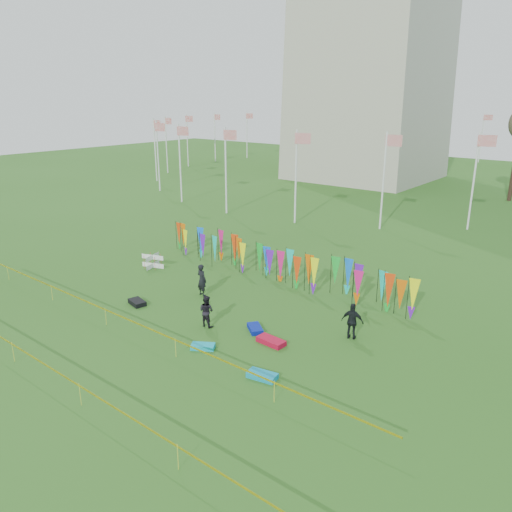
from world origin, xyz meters
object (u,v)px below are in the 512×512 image
Objects in this scene: person_mid at (206,311)px; kite_bag_red at (271,341)px; kite_bag_blue at (255,329)px; person_left at (202,280)px; kite_bag_black at (137,302)px; box_kite at (153,261)px; kite_bag_turquoise at (203,346)px; kite_bag_teal at (262,376)px; person_right at (352,321)px.

person_mid is 3.64m from kite_bag_red.
person_mid is 1.47× the size of kite_bag_blue.
person_left is 1.73× the size of kite_bag_black.
box_kite reaches higher than kite_bag_black.
person_mid is 2.39m from kite_bag_turquoise.
box_kite is at bearing 132.20° from kite_bag_black.
person_mid reaches higher than kite_bag_red.
box_kite is at bearing 156.58° from kite_bag_teal.
person_left is 1.71× the size of kite_bag_blue.
person_right reaches higher than kite_bag_blue.
kite_bag_turquoise is at bearing -11.61° from kite_bag_black.
person_left is (5.83, -1.33, 0.47)m from box_kite.
kite_bag_black is at bearing -167.34° from kite_bag_blue.
person_right is 4.58m from kite_bag_blue.
person_right is at bearing -2.78° from box_kite.
person_right reaches higher than kite_bag_red.
box_kite is 15.05m from kite_bag_teal.
box_kite is 6.03m from kite_bag_black.
kite_bag_blue is (2.15, 1.07, -0.68)m from person_mid.
person_mid is 4.82m from kite_bag_black.
kite_bag_teal is at bearing -8.87° from kite_bag_black.
person_mid is at bearing 145.39° from person_left.
person_mid reaches higher than kite_bag_black.
person_left is 1.54× the size of kite_bag_teal.
person_right is 1.64× the size of kite_bag_black.
person_left reaches higher than kite_bag_blue.
person_mid is (8.79, -3.98, 0.34)m from box_kite.
box_kite is at bearing -5.54° from person_left.
kite_bag_red is at bearing 47.73° from kite_bag_turquoise.
person_left is 1.77× the size of kite_bag_turquoise.
person_left reaches higher than box_kite.
person_right is at bearing 46.78° from kite_bag_red.
kite_bag_teal is at bearing -59.50° from kite_bag_red.
person_left reaches higher than kite_bag_teal.
kite_bag_black is (-10.86, -3.74, -0.74)m from person_right.
kite_bag_blue is (-3.96, -2.19, -0.75)m from person_right.
kite_bag_red is (3.54, 0.52, -0.67)m from person_mid.
kite_bag_black reaches higher than kite_bag_teal.
kite_bag_turquoise is at bearing 142.44° from person_left.
person_mid is 1.49× the size of kite_bag_black.
person_mid reaches higher than box_kite.
person_right reaches higher than kite_bag_black.
box_kite is at bearing -30.76° from person_mid.
person_right is 3.83m from kite_bag_red.
person_mid is (2.96, -2.66, -0.13)m from person_left.
box_kite is 0.84× the size of kite_bag_black.
person_mid is at bearing 158.29° from kite_bag_teal.
kite_bag_red is (-2.58, -2.74, -0.75)m from person_right.
person_mid reaches higher than kite_bag_turquoise.
person_left is 3.69m from kite_bag_black.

